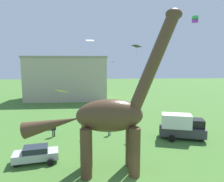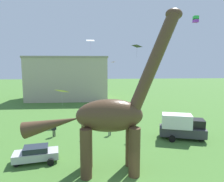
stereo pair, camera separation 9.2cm
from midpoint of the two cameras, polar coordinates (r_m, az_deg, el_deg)
The scene contains 13 objects.
dinosaur_sculpture at distance 17.75m, azimuth -0.73°, elevation -6.81°, with size 13.42×2.84×14.03m.
parked_sedan_left at distance 22.13m, azimuth -20.20°, elevation -16.00°, with size 4.46×2.54×1.55m.
parked_box_truck at distance 27.86m, azimuth 18.84°, elevation -9.21°, with size 5.97×3.60×3.20m.
person_far_spectator at distance 26.59m, azimuth -7.72°, elevation -12.00°, with size 0.38×0.17×1.02m.
person_near_flyer at distance 27.80m, azimuth -0.57°, elevation -10.44°, with size 0.56×0.25×1.50m.
person_photographer at distance 28.37m, azimuth -15.74°, elevation -10.03°, with size 0.65×0.29×1.75m.
kite_drifting at distance 38.03m, azimuth -5.95°, elevation 13.77°, with size 1.56×1.21×1.86m.
kite_mid_left at distance 26.61m, azimuth -13.63°, elevation -0.02°, with size 1.95×1.84×1.99m.
kite_mid_right at distance 33.80m, azimuth 0.44°, elevation 8.05°, with size 0.82×0.84×0.13m.
kite_far_left at distance 42.07m, azimuth 22.27°, elevation 17.94°, with size 0.83×0.83×1.16m.
kite_high_right at distance 39.55m, azimuth 6.98°, elevation 12.25°, with size 1.95×2.19×2.27m.
kite_apex at distance 29.54m, azimuth 10.25°, elevation 6.16°, with size 0.77×0.82×0.25m.
background_building_block at distance 57.41m, azimuth -11.85°, elevation 3.58°, with size 20.97×12.33×11.44m.
Camera 2 is at (-2.03, -13.18, 9.44)m, focal length 32.96 mm.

